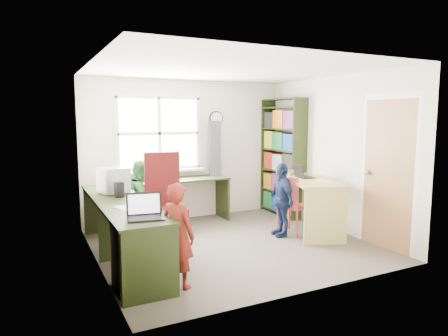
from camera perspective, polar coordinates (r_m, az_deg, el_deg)
name	(u,v)px	position (r m, az deg, el deg)	size (l,w,h in m)	color
room	(230,157)	(5.52, 0.81, 1.55)	(3.64, 3.44, 2.44)	#474037
l_desk	(145,229)	(4.84, -11.27, -8.58)	(2.38, 2.95, 0.75)	#232F12
right_desk	(311,193)	(6.33, 12.28, -3.55)	(1.12, 1.57, 0.82)	tan
bookshelf	(283,160)	(7.31, 8.37, 1.16)	(0.30, 1.02, 2.10)	#232F12
swivel_chair	(165,208)	(5.43, -8.47, -5.70)	(0.66, 0.66, 1.29)	black
wooden_chair	(291,203)	(6.13, 9.54, -4.96)	(0.50, 0.50, 0.89)	#BA3E41
crt_monitor	(114,180)	(5.56, -15.50, -1.71)	(0.42, 0.39, 0.34)	#A9A9AD
laptop_left	(145,212)	(4.15, -11.24, -6.20)	(0.41, 0.36, 0.25)	black
laptop_right	(303,174)	(6.39, 11.16, -0.92)	(0.30, 0.35, 0.21)	black
speaker_a	(119,190)	(5.26, -14.76, -3.03)	(0.12, 0.12, 0.20)	black
speaker_b	(109,186)	(5.72, -16.12, -2.43)	(0.09, 0.09, 0.16)	black
cd_tower	(215,148)	(6.97, -1.33, 2.82)	(0.23, 0.21, 0.96)	black
game_box	(288,173)	(6.74, 9.19, -0.64)	(0.36, 0.36, 0.06)	red
paper_a	(129,208)	(4.65, -13.43, -5.53)	(0.29, 0.36, 0.00)	silver
paper_b	(322,180)	(6.17, 13.85, -1.73)	(0.28, 0.33, 0.00)	silver
potted_plant	(162,171)	(6.61, -8.81, -0.41)	(0.16, 0.13, 0.29)	#2A6A2A
person_red	(178,235)	(4.21, -6.61, -9.51)	(0.40, 0.26, 1.11)	maroon
person_green	(143,198)	(6.09, -11.56, -4.25)	(0.55, 0.43, 1.14)	#317830
person_navy	(282,200)	(6.02, 8.22, -4.50)	(0.64, 0.27, 1.10)	#152244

